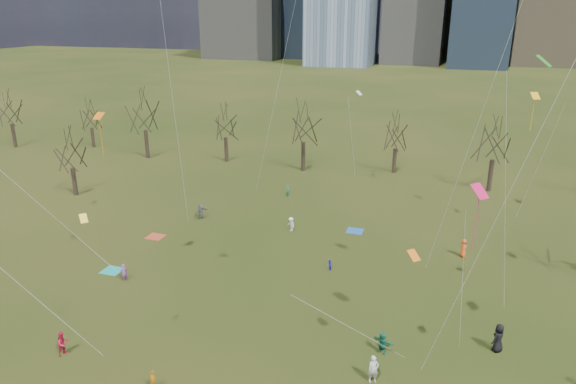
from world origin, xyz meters
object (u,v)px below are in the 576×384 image
(blanket_teal, at_px, (112,271))
(person_1, at_px, (373,369))
(blanket_navy, at_px, (355,231))
(person_4, at_px, (153,381))
(blanket_crimson, at_px, (155,237))
(person_2, at_px, (63,343))

(blanket_teal, height_order, person_1, person_1)
(blanket_navy, bearing_deg, person_4, -104.00)
(blanket_teal, relative_size, person_4, 1.13)
(blanket_crimson, distance_m, person_2, 18.23)
(blanket_crimson, bearing_deg, person_4, -58.29)
(person_2, bearing_deg, blanket_teal, 36.33)
(person_1, distance_m, person_4, 12.80)
(person_1, height_order, person_2, person_1)
(blanket_navy, bearing_deg, blanket_crimson, -157.75)
(blanket_teal, height_order, person_2, person_2)
(blanket_teal, distance_m, blanket_crimson, 7.22)
(blanket_navy, xyz_separation_m, person_4, (-6.56, -26.33, 0.69))
(blanket_navy, distance_m, person_2, 28.72)
(blanket_navy, distance_m, person_1, 22.20)
(blanket_navy, xyz_separation_m, person_1, (5.30, -21.54, 0.86))
(blanket_crimson, height_order, person_4, person_4)
(person_4, bearing_deg, blanket_teal, 8.33)
(blanket_navy, bearing_deg, person_2, -118.87)
(person_2, distance_m, person_4, 7.40)
(blanket_navy, bearing_deg, person_1, -76.17)
(blanket_navy, relative_size, blanket_crimson, 1.00)
(blanket_teal, relative_size, blanket_navy, 1.00)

